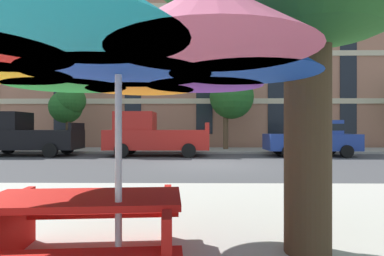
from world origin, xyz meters
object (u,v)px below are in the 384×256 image
object	(u,v)px
sedan_blue	(312,137)
patio_umbrella	(118,48)
street_tree_left	(68,103)
pickup_red	(153,135)
picnic_table	(84,226)
pickup_black	(23,135)
street_tree_middle	(230,96)

from	to	relation	value
sedan_blue	patio_umbrella	distance (m)	14.29
sedan_blue	street_tree_left	bearing A→B (deg)	167.79
pickup_red	street_tree_left	world-z (taller)	street_tree_left
sedan_blue	picnic_table	world-z (taller)	sedan_blue
sedan_blue	patio_umbrella	size ratio (longest dim) A/B	1.27
pickup_red	sedan_blue	world-z (taller)	pickup_red
street_tree_left	patio_umbrella	distance (m)	17.08
pickup_black	street_tree_left	bearing A→B (deg)	69.52
patio_umbrella	street_tree_left	bearing A→B (deg)	113.94
sedan_blue	pickup_red	bearing A→B (deg)	180.00
street_tree_middle	pickup_black	bearing A→B (deg)	-162.92
street_tree_middle	picnic_table	size ratio (longest dim) A/B	2.41
pickup_red	picnic_table	size ratio (longest dim) A/B	2.66
pickup_black	sedan_blue	size ratio (longest dim) A/B	1.16
pickup_red	street_tree_middle	distance (m)	5.87
pickup_black	pickup_red	xyz separation A→B (m)	(6.54, 0.00, 0.00)
pickup_black	picnic_table	xyz separation A→B (m)	(7.63, -12.48, -0.54)
street_tree_middle	picnic_table	bearing A→B (deg)	-101.32
pickup_black	patio_umbrella	xyz separation A→B (m)	(8.00, -12.70, 1.08)
sedan_blue	picnic_table	xyz separation A→B (m)	(-6.83, -12.48, -0.46)
street_tree_middle	sedan_blue	bearing A→B (deg)	-42.14
sedan_blue	street_tree_middle	xyz separation A→B (m)	(-3.66, 3.31, 2.39)
street_tree_left	street_tree_middle	size ratio (longest dim) A/B	0.85
sedan_blue	picnic_table	distance (m)	14.23
pickup_black	patio_umbrella	size ratio (longest dim) A/B	1.47
pickup_black	street_tree_middle	distance (m)	11.52
street_tree_middle	patio_umbrella	size ratio (longest dim) A/B	1.33
pickup_red	sedan_blue	xyz separation A→B (m)	(7.92, -0.00, -0.08)
sedan_blue	street_tree_middle	distance (m)	5.49
pickup_black	patio_umbrella	bearing A→B (deg)	-57.78
street_tree_middle	picnic_table	world-z (taller)	street_tree_middle
pickup_red	street_tree_middle	world-z (taller)	street_tree_middle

